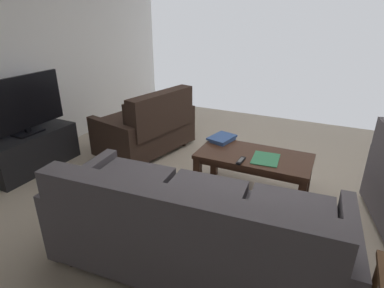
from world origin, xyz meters
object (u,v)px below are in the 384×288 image
object	(u,v)px
sofa_main	(193,228)
flat_tv	(22,105)
loveseat_near	(148,126)
coffee_table	(254,161)
book_stack	(222,139)
tv_remote	(241,161)
loose_magazine	(266,159)
tv_stand	(32,151)

from	to	relation	value
sofa_main	flat_tv	size ratio (longest dim) A/B	2.06
loveseat_near	coffee_table	size ratio (longest dim) A/B	1.22
book_stack	tv_remote	world-z (taller)	book_stack
tv_remote	loose_magazine	world-z (taller)	tv_remote
tv_stand	tv_remote	size ratio (longest dim) A/B	6.62
loose_magazine	loveseat_near	bearing A→B (deg)	-22.40
flat_tv	loose_magazine	size ratio (longest dim) A/B	3.41
coffee_table	flat_tv	xyz separation A→B (m)	(2.55, 0.55, 0.42)
book_stack	loose_magazine	size ratio (longest dim) A/B	1.11
book_stack	tv_remote	bearing A→B (deg)	129.36
flat_tv	book_stack	world-z (taller)	flat_tv
flat_tv	loveseat_near	bearing A→B (deg)	-133.81
book_stack	sofa_main	bearing A→B (deg)	102.13
loveseat_near	book_stack	xyz separation A→B (m)	(-1.15, 0.27, 0.13)
flat_tv	book_stack	xyz separation A→B (m)	(-2.14, -0.76, -0.32)
book_stack	tv_remote	xyz separation A→B (m)	(-0.34, 0.42, -0.01)
sofa_main	tv_stand	bearing A→B (deg)	-14.55
coffee_table	tv_remote	distance (m)	0.24
sofa_main	coffee_table	distance (m)	1.18
tv_stand	flat_tv	size ratio (longest dim) A/B	1.03
loveseat_near	tv_remote	size ratio (longest dim) A/B	8.42
tv_stand	flat_tv	bearing A→B (deg)	168.19
tv_remote	loveseat_near	bearing A→B (deg)	-24.89
tv_remote	flat_tv	bearing A→B (deg)	7.78
sofa_main	loveseat_near	xyz separation A→B (m)	(1.45, -1.66, -0.00)
sofa_main	loose_magazine	bearing A→B (deg)	-102.27
sofa_main	book_stack	xyz separation A→B (m)	(0.30, -1.39, 0.13)
tv_stand	loose_magazine	world-z (taller)	loose_magazine
tv_stand	tv_remote	bearing A→B (deg)	-172.22
sofa_main	tv_stand	world-z (taller)	sofa_main
flat_tv	book_stack	distance (m)	2.29
loveseat_near	book_stack	world-z (taller)	loveseat_near
loveseat_near	loose_magazine	distance (m)	1.78
flat_tv	tv_remote	world-z (taller)	flat_tv
loveseat_near	flat_tv	xyz separation A→B (m)	(0.99, 1.03, 0.45)
loveseat_near	tv_remote	world-z (taller)	loveseat_near
loveseat_near	tv_stand	size ratio (longest dim) A/B	1.27
flat_tv	loose_magazine	distance (m)	2.74
sofa_main	loveseat_near	bearing A→B (deg)	-48.96
loveseat_near	flat_tv	size ratio (longest dim) A/B	1.31
loveseat_near	tv_remote	bearing A→B (deg)	155.11
tv_stand	book_stack	distance (m)	2.28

